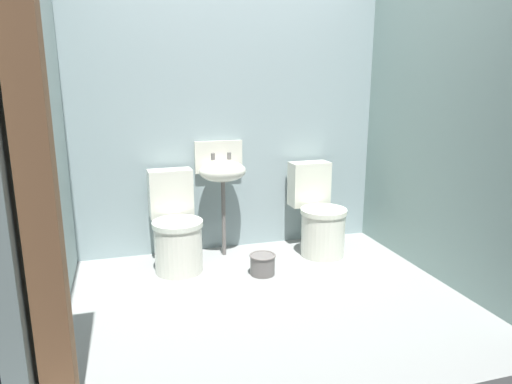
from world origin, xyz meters
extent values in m
cube|color=gray|center=(0.00, 0.00, -0.04)|extent=(3.11, 2.49, 0.08)
cube|color=#8DA2A5|center=(0.00, 1.09, 1.23)|extent=(3.11, 0.10, 2.46)
cube|color=#8EA4A2|center=(-1.40, 0.10, 1.23)|extent=(0.10, 2.29, 2.46)
cube|color=#89A5A0|center=(1.40, 0.10, 1.23)|extent=(0.10, 2.29, 2.46)
cube|color=#895F3E|center=(-1.26, -0.89, 1.23)|extent=(0.14, 0.14, 2.46)
cylinder|color=silver|center=(-0.54, 0.60, 0.19)|extent=(0.40, 0.40, 0.38)
cylinder|color=silver|center=(-0.54, 0.60, 0.40)|extent=(0.42, 0.42, 0.04)
cube|color=silver|center=(-0.56, 0.90, 0.58)|extent=(0.37, 0.20, 0.40)
cylinder|color=silver|center=(0.71, 0.60, 0.19)|extent=(0.40, 0.40, 0.38)
cylinder|color=silver|center=(0.71, 0.60, 0.40)|extent=(0.42, 0.42, 0.04)
cube|color=silver|center=(0.70, 0.90, 0.58)|extent=(0.37, 0.20, 0.40)
cylinder|color=#66615F|center=(-0.12, 0.85, 0.33)|extent=(0.04, 0.04, 0.66)
ellipsoid|color=silver|center=(-0.12, 0.85, 0.75)|extent=(0.40, 0.32, 0.18)
cube|color=silver|center=(-0.12, 1.02, 0.85)|extent=(0.42, 0.04, 0.28)
cylinder|color=#66615F|center=(-0.19, 0.91, 0.87)|extent=(0.04, 0.04, 0.06)
cylinder|color=#66615F|center=(-0.05, 0.91, 0.87)|extent=(0.04, 0.04, 0.06)
cylinder|color=#66615F|center=(0.08, 0.35, 0.08)|extent=(0.19, 0.19, 0.16)
torus|color=slate|center=(0.08, 0.35, 0.16)|extent=(0.21, 0.21, 0.02)
camera|label=1|loc=(-0.92, -2.87, 1.49)|focal=32.07mm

